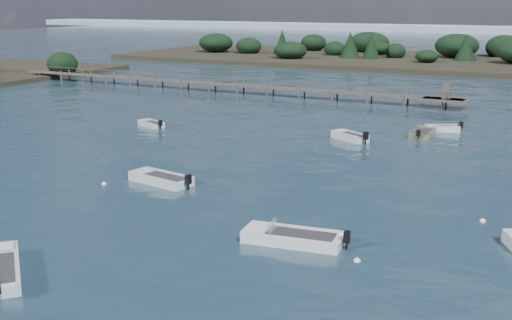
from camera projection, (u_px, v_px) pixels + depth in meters
The scene contains 13 objects.
ground at pixel (433, 93), 82.41m from camera, with size 400.00×400.00×0.00m, color #152732.
dinghy_extra_a at pixel (423, 134), 56.31m from camera, with size 1.86×4.37×1.09m.
dinghy_mid_grey at pixel (161, 181), 41.49m from camera, with size 4.88×2.39×1.21m.
tender_far_grey_b at pixel (442, 130), 57.91m from camera, with size 3.31×2.43×1.15m.
tender_far_grey at pixel (151, 125), 60.22m from camera, with size 3.31×2.22×1.06m.
tender_far_white at pixel (350, 138), 54.31m from camera, with size 3.76×2.83×1.31m.
dinghy_mid_white_a at pixel (293, 240), 31.23m from camera, with size 5.31×2.49×1.22m.
buoy_b at pixel (357, 261), 29.04m from camera, with size 0.32×0.32×0.32m, color white.
buoy_c at pixel (104, 184), 41.20m from camera, with size 0.32×0.32×0.32m, color white.
buoy_d at pixel (483, 221), 34.28m from camera, with size 0.32×0.32×0.32m, color white.
buoy_e at pixel (367, 134), 56.96m from camera, with size 0.32×0.32×0.32m, color white.
jetty at pixel (240, 86), 81.70m from camera, with size 64.50×3.20×3.40m.
distant_haze at pixel (309, 29), 269.11m from camera, with size 280.00×20.00×2.40m, color #8FA4B1.
Camera 1 is at (18.04, -23.26, 11.45)m, focal length 45.00 mm.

